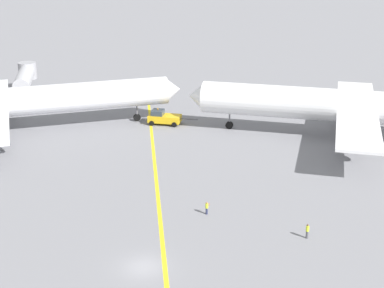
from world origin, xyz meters
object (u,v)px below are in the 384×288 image
object	(u,v)px
ground_crew_marshaller_foreground	(207,208)
jet_bridge	(25,76)
airliner_being_pushed	(345,106)
pushback_tug	(164,118)
airliner_at_gate_left	(2,103)
ground_crew_wing_walker_right	(307,231)

from	to	relation	value
ground_crew_marshaller_foreground	jet_bridge	bearing A→B (deg)	110.46
jet_bridge	ground_crew_marshaller_foreground	bearing A→B (deg)	-69.54
airliner_being_pushed	pushback_tug	bearing A→B (deg)	152.54
airliner_at_gate_left	jet_bridge	world-z (taller)	airliner_at_gate_left
jet_bridge	airliner_being_pushed	bearing A→B (deg)	-36.79
airliner_being_pushed	jet_bridge	xyz separation A→B (m)	(-51.84, 38.77, -0.95)
airliner_being_pushed	jet_bridge	distance (m)	64.74
pushback_tug	ground_crew_wing_walker_right	bearing A→B (deg)	-80.31
airliner_being_pushed	ground_crew_wing_walker_right	distance (m)	36.22
jet_bridge	pushback_tug	bearing A→B (deg)	-45.21
airliner_at_gate_left	airliner_being_pushed	xyz separation A→B (m)	(54.84, -15.83, 0.14)
ground_crew_marshaller_foreground	ground_crew_wing_walker_right	distance (m)	12.46
pushback_tug	jet_bridge	size ratio (longest dim) A/B	0.51
ground_crew_marshaller_foreground	ground_crew_wing_walker_right	size ratio (longest dim) A/B	0.93
airliner_being_pushed	pushback_tug	xyz separation A→B (m)	(-27.59, 14.34, -4.20)
airliner_at_gate_left	airliner_being_pushed	size ratio (longest dim) A/B	1.27
airliner_at_gate_left	jet_bridge	size ratio (longest dim) A/B	3.63
ground_crew_wing_walker_right	ground_crew_marshaller_foreground	bearing A→B (deg)	138.27
ground_crew_marshaller_foreground	ground_crew_wing_walker_right	bearing A→B (deg)	-41.73
ground_crew_marshaller_foreground	ground_crew_wing_walker_right	world-z (taller)	ground_crew_wing_walker_right
jet_bridge	airliner_at_gate_left	bearing A→B (deg)	-97.45
ground_crew_wing_walker_right	jet_bridge	size ratio (longest dim) A/B	0.10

